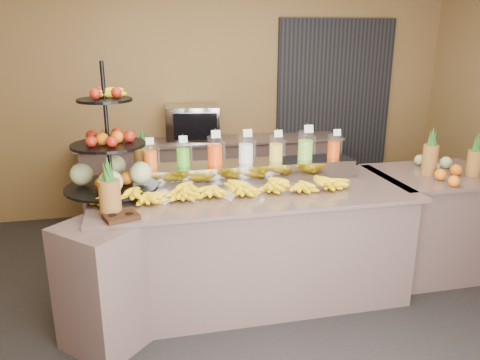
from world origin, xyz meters
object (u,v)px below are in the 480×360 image
object	(u,v)px
pitcher_tray	(246,171)
fruit_stand	(117,162)
banana_heap	(228,186)
right_fruit_pile	(458,169)
oven_warmer	(193,123)
condiment_caddy	(121,217)

from	to	relation	value
pitcher_tray	fruit_stand	xyz separation A→B (m)	(-1.03, -0.13, 0.17)
pitcher_tray	fruit_stand	bearing A→B (deg)	-172.64
pitcher_tray	banana_heap	distance (m)	0.41
banana_heap	fruit_stand	size ratio (longest dim) A/B	1.95
fruit_stand	right_fruit_pile	bearing A→B (deg)	-6.09
oven_warmer	pitcher_tray	bearing A→B (deg)	-74.74
banana_heap	oven_warmer	bearing A→B (deg)	90.30
pitcher_tray	banana_heap	world-z (taller)	banana_heap
pitcher_tray	right_fruit_pile	xyz separation A→B (m)	(1.75, -0.36, 0.01)
oven_warmer	condiment_caddy	bearing A→B (deg)	-100.92
banana_heap	right_fruit_pile	distance (m)	1.98
pitcher_tray	condiment_caddy	world-z (taller)	pitcher_tray
fruit_stand	banana_heap	bearing A→B (deg)	-16.24
fruit_stand	right_fruit_pile	world-z (taller)	fruit_stand
fruit_stand	condiment_caddy	size ratio (longest dim) A/B	4.60
fruit_stand	condiment_caddy	xyz separation A→B (m)	(0.02, -0.55, -0.23)
pitcher_tray	condiment_caddy	bearing A→B (deg)	-145.86
condiment_caddy	oven_warmer	xyz separation A→B (m)	(0.77, 2.35, 0.18)
banana_heap	oven_warmer	size ratio (longest dim) A/B	3.22
pitcher_tray	fruit_stand	world-z (taller)	fruit_stand
condiment_caddy	right_fruit_pile	xyz separation A→B (m)	(2.76, 0.32, 0.07)
banana_heap	right_fruit_pile	xyz separation A→B (m)	(1.98, -0.01, 0.02)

